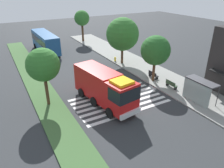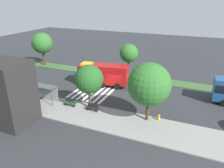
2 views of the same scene
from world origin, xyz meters
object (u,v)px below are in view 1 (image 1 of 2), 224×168
at_px(bench_near_shelter, 171,84).
at_px(median_tree_far_west, 43,65).
at_px(sidewalk_tree_west, 123,34).
at_px(bus_stop_shelter, 199,87).
at_px(sidewalk_tree_far_west, 82,18).
at_px(transit_bus, 45,41).
at_px(fire_truck, 106,87).
at_px(sidewalk_tree_center, 155,51).
at_px(fire_hydrant, 115,59).
at_px(bench_west_of_shelter, 153,75).

relative_size(bench_near_shelter, median_tree_far_west, 0.26).
relative_size(sidewalk_tree_west, median_tree_far_west, 1.17).
distance_m(bus_stop_shelter, sidewalk_tree_far_west, 31.63).
height_order(transit_bus, bench_near_shelter, transit_bus).
distance_m(fire_truck, bus_stop_shelter, 10.09).
relative_size(sidewalk_tree_center, median_tree_far_west, 0.98).
relative_size(fire_truck, fire_hydrant, 12.64).
distance_m(bench_near_shelter, bench_west_of_shelter, 3.54).
distance_m(sidewalk_tree_west, sidewalk_tree_center, 7.97).
height_order(sidewalk_tree_far_west, fire_hydrant, sidewalk_tree_far_west).
height_order(fire_truck, sidewalk_tree_center, sidewalk_tree_center).
bearing_deg(sidewalk_tree_center, bench_west_of_shelter, 140.76).
height_order(fire_truck, sidewalk_tree_far_west, sidewalk_tree_far_west).
bearing_deg(bus_stop_shelter, bench_west_of_shelter, -179.87).
xyz_separation_m(fire_truck, fire_hydrant, (-11.50, 7.85, -1.61)).
bearing_deg(fire_hydrant, median_tree_far_west, -57.15).
bearing_deg(sidewalk_tree_west, transit_bus, -143.72).
bearing_deg(sidewalk_tree_west, fire_truck, -39.52).
distance_m(bench_west_of_shelter, sidewalk_tree_center, 3.82).
bearing_deg(bench_west_of_shelter, transit_bus, -153.67).
xyz_separation_m(transit_bus, bench_near_shelter, (23.38, 9.82, -1.57)).
bearing_deg(sidewalk_tree_far_west, bench_west_of_shelter, 1.38).
xyz_separation_m(fire_truck, sidewalk_tree_west, (-10.12, 8.35, 2.73)).
height_order(bench_west_of_shelter, sidewalk_tree_west, sidewalk_tree_west).
xyz_separation_m(transit_bus, sidewalk_tree_center, (20.55, 9.24, 2.14)).
xyz_separation_m(bus_stop_shelter, median_tree_far_west, (-7.53, -14.46, 2.75)).
xyz_separation_m(sidewalk_tree_center, fire_hydrant, (-9.33, -0.50, -3.81)).
distance_m(sidewalk_tree_west, median_tree_far_west, 15.65).
distance_m(bench_near_shelter, median_tree_far_west, 15.41).
distance_m(bench_near_shelter, sidewalk_tree_west, 11.60).
distance_m(sidewalk_tree_center, fire_hydrant, 10.09).
distance_m(sidewalk_tree_far_west, sidewalk_tree_west, 16.68).
distance_m(bench_near_shelter, sidewalk_tree_center, 4.70).
xyz_separation_m(fire_truck, median_tree_far_west, (-2.87, -5.52, 2.53)).
xyz_separation_m(fire_truck, transit_bus, (-22.72, -0.89, 0.06)).
relative_size(bus_stop_shelter, sidewalk_tree_far_west, 0.52).
bearing_deg(sidewalk_tree_west, bench_west_of_shelter, 4.55).
bearing_deg(sidewalk_tree_west, bench_near_shelter, 3.06).
distance_m(bench_west_of_shelter, sidewalk_tree_far_west, 24.36).
bearing_deg(sidewalk_tree_center, fire_hydrant, -176.93).
xyz_separation_m(fire_truck, sidewalk_tree_far_west, (-26.80, 8.35, 3.01)).
relative_size(bus_stop_shelter, bench_west_of_shelter, 2.19).
distance_m(sidewalk_tree_center, median_tree_far_west, 13.89).
relative_size(bench_west_of_shelter, sidewalk_tree_west, 0.22).
xyz_separation_m(bench_near_shelter, fire_hydrant, (-12.16, -1.08, -0.10)).
relative_size(transit_bus, bus_stop_shelter, 3.03).
height_order(sidewalk_tree_center, median_tree_far_west, median_tree_far_west).
distance_m(transit_bus, fire_hydrant, 14.32).
bearing_deg(bench_west_of_shelter, bus_stop_shelter, 0.13).
distance_m(fire_truck, sidewalk_tree_center, 8.90).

